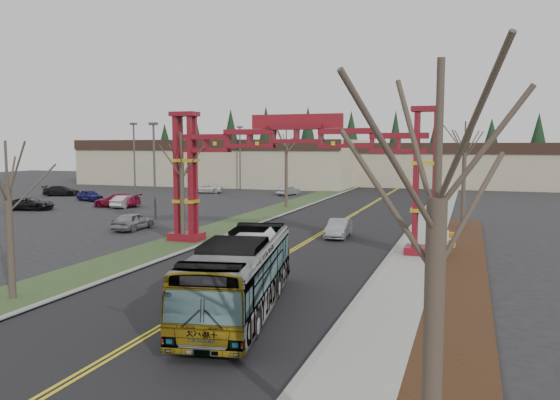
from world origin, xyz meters
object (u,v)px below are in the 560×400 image
at_px(street_sign, 444,241).
at_px(parked_car_near_a, 133,221).
at_px(retail_building_east, 468,164).
at_px(bare_tree_right_near, 437,200).
at_px(bare_tree_median_near, 7,188).
at_px(bare_tree_median_far, 286,147).
at_px(light_pole_far, 240,153).
at_px(transit_bus, 240,275).
at_px(parked_car_mid_a, 117,200).
at_px(parked_car_far_c, 62,191).
at_px(parked_car_near_c, 31,204).
at_px(parked_car_far_b, 206,189).
at_px(parked_car_near_b, 126,201).
at_px(light_pole_mid, 134,156).
at_px(gateway_arch, 297,156).
at_px(parked_car_mid_b, 90,195).
at_px(light_pole_near, 154,164).
at_px(retail_building_west, 226,162).
at_px(barrel_south, 442,254).
at_px(barrel_mid, 438,246).
at_px(barrel_north, 451,241).
at_px(bare_tree_right_far, 465,149).
at_px(parked_car_far_a, 288,191).
at_px(bare_tree_median_mid, 182,163).

bearing_deg(street_sign, parked_car_near_a, 164.65).
height_order(retail_building_east, bare_tree_right_near, bare_tree_right_near).
relative_size(bare_tree_median_near, bare_tree_median_far, 0.78).
xyz_separation_m(parked_car_near_a, light_pole_far, (-7.82, 39.13, 4.77)).
xyz_separation_m(bare_tree_median_near, bare_tree_median_far, (0.00, 36.93, 1.60)).
relative_size(transit_bus, parked_car_mid_a, 2.18).
relative_size(parked_car_far_c, light_pole_far, 0.49).
xyz_separation_m(parked_car_near_c, parked_car_far_b, (7.88, 23.94, -0.02)).
xyz_separation_m(parked_car_mid_a, light_pole_far, (3.11, 26.09, 4.75)).
xyz_separation_m(bare_tree_right_near, street_sign, (-0.71, 20.42, -4.15)).
distance_m(parked_car_near_b, light_pole_mid, 9.35).
bearing_deg(parked_car_near_b, gateway_arch, 143.58).
distance_m(retail_building_east, parked_car_mid_b, 59.36).
xyz_separation_m(gateway_arch, light_pole_mid, (-27.90, 23.22, -0.59)).
bearing_deg(retail_building_east, parked_car_near_a, -112.56).
relative_size(parked_car_near_a, light_pole_near, 0.48).
distance_m(retail_building_west, barrel_south, 67.74).
distance_m(transit_bus, light_pole_mid, 47.64).
bearing_deg(parked_car_near_a, barrel_mid, 173.01).
relative_size(transit_bus, bare_tree_right_near, 1.36).
bearing_deg(bare_tree_median_near, barrel_south, 39.35).
bearing_deg(barrel_north, barrel_mid, -107.36).
distance_m(retail_building_west, parked_car_near_a, 53.28).
xyz_separation_m(parked_car_near_a, bare_tree_right_far, (24.45, 9.08, 5.62)).
bearing_deg(parked_car_near_b, bare_tree_right_near, 127.72).
xyz_separation_m(parked_car_far_b, parked_car_far_c, (-16.08, -10.04, 0.05)).
height_order(retail_building_west, parked_car_far_c, retail_building_west).
height_order(bare_tree_median_far, light_pole_near, bare_tree_median_far).
height_order(retail_building_east, bare_tree_median_near, retail_building_east).
height_order(parked_car_far_a, bare_tree_median_far, bare_tree_median_far).
xyz_separation_m(gateway_arch, bare_tree_median_mid, (-8.00, -0.51, -0.57)).
height_order(parked_car_near_c, street_sign, street_sign).
distance_m(parked_car_near_c, barrel_north, 42.27).
bearing_deg(barrel_north, bare_tree_median_mid, -168.45).
xyz_separation_m(gateway_arch, parked_car_far_a, (-12.34, 35.34, -5.37)).
xyz_separation_m(parked_car_near_b, light_pole_near, (8.45, -7.59, 4.33)).
height_order(bare_tree_median_mid, bare_tree_right_near, bare_tree_right_near).
relative_size(bare_tree_median_mid, barrel_mid, 6.74).
bearing_deg(gateway_arch, barrel_mid, 5.68).
relative_size(parked_car_far_a, bare_tree_median_mid, 0.50).
xyz_separation_m(gateway_arch, barrel_south, (9.12, -1.24, -5.52)).
relative_size(parked_car_far_b, light_pole_near, 0.52).
height_order(retail_building_west, parked_car_mid_b, retail_building_west).
relative_size(transit_bus, parked_car_far_b, 2.43).
bearing_deg(retail_building_east, barrel_north, -90.53).
xyz_separation_m(light_pole_far, street_sign, (31.56, -45.65, -3.89)).
bearing_deg(bare_tree_median_near, parked_car_near_c, 132.65).
relative_size(parked_car_near_b, street_sign, 1.81).
xyz_separation_m(light_pole_near, street_sign, (25.09, -11.88, -3.40)).
relative_size(retail_building_west, parked_car_mid_a, 9.16).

